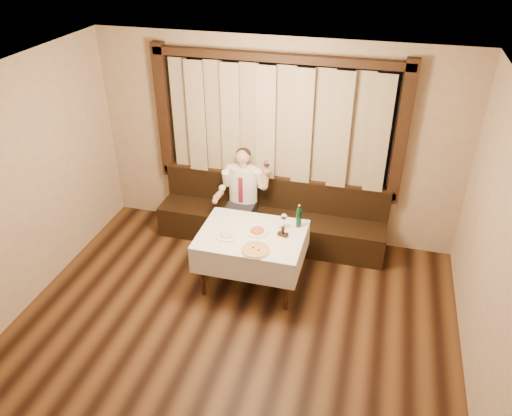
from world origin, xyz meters
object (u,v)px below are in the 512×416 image
(pizza, at_px, (256,250))
(seated_man, at_px, (242,190))
(green_bottle, at_px, (299,217))
(dining_table, at_px, (252,241))
(pasta_cream, at_px, (227,233))
(cruet_caddy, at_px, (283,232))
(banquette, at_px, (271,221))
(pasta_red, at_px, (257,229))

(pizza, relative_size, seated_man, 0.25)
(pizza, height_order, green_bottle, green_bottle)
(dining_table, relative_size, pasta_cream, 4.62)
(green_bottle, xyz_separation_m, cruet_caddy, (-0.14, -0.25, -0.08))
(dining_table, relative_size, cruet_caddy, 9.49)
(dining_table, bearing_deg, cruet_caddy, 8.26)
(banquette, relative_size, pasta_red, 11.40)
(pasta_red, relative_size, seated_man, 0.20)
(pasta_red, xyz_separation_m, cruet_caddy, (0.32, 0.00, 0.01))
(pizza, relative_size, pasta_cream, 1.25)
(pasta_cream, relative_size, green_bottle, 0.90)
(pasta_red, relative_size, cruet_caddy, 2.10)
(dining_table, bearing_deg, green_bottle, 30.65)
(green_bottle, distance_m, seated_man, 1.11)
(banquette, bearing_deg, green_bottle, -54.51)
(pizza, distance_m, pasta_cream, 0.46)
(pizza, xyz_separation_m, pasta_red, (-0.08, 0.38, 0.02))
(dining_table, relative_size, pizza, 3.69)
(dining_table, distance_m, pizza, 0.38)
(banquette, bearing_deg, pasta_red, -86.93)
(banquette, bearing_deg, pasta_cream, -103.56)
(pizza, bearing_deg, pasta_cream, 153.47)
(pasta_red, bearing_deg, dining_table, -136.78)
(banquette, height_order, pizza, banquette)
(dining_table, bearing_deg, pasta_cream, -155.60)
(pizza, bearing_deg, cruet_caddy, 58.81)
(dining_table, xyz_separation_m, pasta_cream, (-0.28, -0.13, 0.14))
(pasta_cream, height_order, cruet_caddy, cruet_caddy)
(banquette, xyz_separation_m, green_bottle, (0.51, -0.72, 0.58))
(pasta_red, relative_size, green_bottle, 0.92)
(banquette, height_order, pasta_cream, banquette)
(dining_table, bearing_deg, pasta_red, 43.22)
(dining_table, distance_m, pasta_red, 0.16)
(dining_table, xyz_separation_m, green_bottle, (0.51, 0.30, 0.23))
(banquette, height_order, dining_table, banquette)
(pasta_cream, bearing_deg, green_bottle, 28.54)
(cruet_caddy, height_order, seated_man, seated_man)
(green_bottle, bearing_deg, pasta_cream, -151.46)
(pasta_cream, height_order, seated_man, seated_man)
(pasta_cream, bearing_deg, pizza, -26.53)
(pasta_cream, relative_size, seated_man, 0.20)
(dining_table, height_order, green_bottle, green_bottle)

